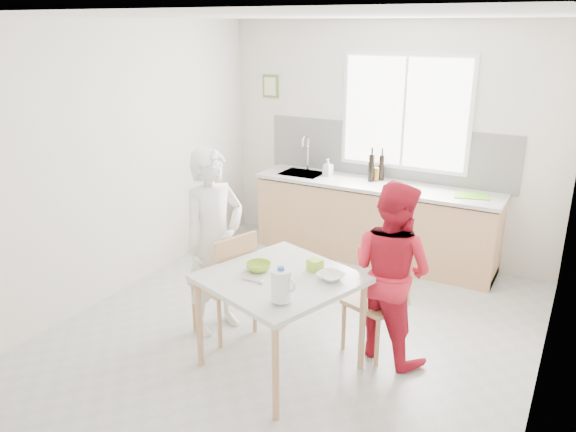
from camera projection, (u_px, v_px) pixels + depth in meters
name	position (u px, v px, depth m)	size (l,w,h in m)	color
ground	(295.00, 332.00, 5.08)	(4.50, 4.50, 0.00)	#B7B7B2
room_shell	(295.00, 154.00, 4.54)	(4.50, 4.50, 4.50)	silver
window	(405.00, 113.00, 6.28)	(1.50, 0.06, 1.30)	white
backsplash	(386.00, 152.00, 6.53)	(3.00, 0.02, 0.65)	white
picture_frame	(270.00, 86.00, 7.02)	(0.22, 0.03, 0.28)	#537C38
kitchen_counter	(373.00, 225.00, 6.56)	(2.84, 0.64, 1.37)	tan
dining_table	(280.00, 286.00, 4.34)	(1.32, 1.32, 0.80)	silver
chair_left	(228.00, 280.00, 4.87)	(0.57, 0.57, 0.97)	tan
chair_far	(381.00, 294.00, 4.70)	(0.53, 0.53, 0.91)	tan
person_white	(214.00, 242.00, 4.90)	(0.61, 0.40, 1.68)	white
person_red	(391.00, 271.00, 4.52)	(0.73, 0.57, 1.51)	red
bowl_green	(258.00, 267.00, 4.41)	(0.20, 0.20, 0.06)	#91C02C
bowl_white	(331.00, 276.00, 4.26)	(0.20, 0.20, 0.05)	white
milk_jug	(281.00, 285.00, 3.87)	(0.20, 0.14, 0.25)	white
green_box	(315.00, 265.00, 4.41)	(0.10, 0.10, 0.09)	#9FD430
spoon	(251.00, 280.00, 4.23)	(0.01, 0.01, 0.16)	#A5A5AA
cutting_board	(471.00, 196.00, 5.91)	(0.35, 0.25, 0.01)	#75C92E
wine_bottle_a	(371.00, 168.00, 6.43)	(0.07, 0.07, 0.32)	black
wine_bottle_b	(382.00, 167.00, 6.48)	(0.07, 0.07, 0.30)	black
jar_amber	(376.00, 174.00, 6.46)	(0.06, 0.06, 0.16)	brown
soap_bottle	(328.00, 167.00, 6.69)	(0.09, 0.09, 0.20)	#999999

